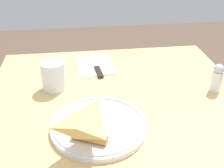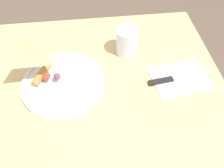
{
  "view_description": "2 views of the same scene",
  "coord_description": "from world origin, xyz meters",
  "px_view_note": "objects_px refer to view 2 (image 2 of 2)",
  "views": [
    {
      "loc": [
        -0.5,
        0.11,
        1.2
      ],
      "look_at": [
        0.27,
        0.01,
        0.74
      ],
      "focal_mm": 45.0,
      "sensor_mm": 36.0,
      "label": 1
    },
    {
      "loc": [
        0.21,
        -0.38,
        1.27
      ],
      "look_at": [
        0.25,
        0.02,
        0.75
      ],
      "focal_mm": 35.0,
      "sensor_mm": 36.0,
      "label": 2
    }
  ],
  "objects_px": {
    "butter_knife": "(177,78)",
    "milk_glass": "(127,42)",
    "dining_table": "(38,120)",
    "plate_pizza": "(62,82)",
    "napkin_folded": "(180,78)"
  },
  "relations": [
    {
      "from": "dining_table",
      "to": "plate_pizza",
      "type": "bearing_deg",
      "value": 36.38
    },
    {
      "from": "milk_glass",
      "to": "napkin_folded",
      "type": "bearing_deg",
      "value": -44.04
    },
    {
      "from": "milk_glass",
      "to": "dining_table",
      "type": "bearing_deg",
      "value": -148.48
    },
    {
      "from": "napkin_folded",
      "to": "plate_pizza",
      "type": "bearing_deg",
      "value": 176.95
    },
    {
      "from": "milk_glass",
      "to": "napkin_folded",
      "type": "relative_size",
      "value": 0.5
    },
    {
      "from": "plate_pizza",
      "to": "butter_knife",
      "type": "xyz_separation_m",
      "value": [
        0.37,
        -0.02,
        -0.01
      ]
    },
    {
      "from": "milk_glass",
      "to": "napkin_folded",
      "type": "height_order",
      "value": "milk_glass"
    },
    {
      "from": "plate_pizza",
      "to": "butter_knife",
      "type": "relative_size",
      "value": 1.19
    },
    {
      "from": "napkin_folded",
      "to": "butter_knife",
      "type": "relative_size",
      "value": 0.89
    },
    {
      "from": "milk_glass",
      "to": "butter_knife",
      "type": "xyz_separation_m",
      "value": [
        0.14,
        -0.15,
        -0.04
      ]
    },
    {
      "from": "dining_table",
      "to": "butter_knife",
      "type": "distance_m",
      "value": 0.49
    },
    {
      "from": "butter_knife",
      "to": "milk_glass",
      "type": "bearing_deg",
      "value": 126.87
    },
    {
      "from": "dining_table",
      "to": "napkin_folded",
      "type": "xyz_separation_m",
      "value": [
        0.48,
        0.05,
        0.09
      ]
    },
    {
      "from": "dining_table",
      "to": "milk_glass",
      "type": "bearing_deg",
      "value": 31.52
    },
    {
      "from": "dining_table",
      "to": "milk_glass",
      "type": "xyz_separation_m",
      "value": [
        0.33,
        0.2,
        0.14
      ]
    }
  ]
}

